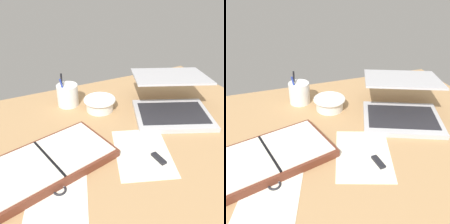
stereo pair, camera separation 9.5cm
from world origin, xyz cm
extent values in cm
cube|color=tan|center=(0.00, 0.00, 1.00)|extent=(140.00, 100.00, 2.00)
cube|color=#B7B7BC|center=(28.07, 3.45, 2.90)|extent=(38.08, 34.49, 1.80)
cube|color=#232328|center=(28.07, 3.45, 3.92)|extent=(32.01, 26.75, 0.24)
cube|color=#B7B7BC|center=(32.25, 13.44, 15.92)|extent=(38.06, 34.43, 3.50)
cube|color=silver|center=(32.07, 13.00, 15.86)|extent=(34.81, 31.19, 2.75)
cylinder|color=silver|center=(2.72, 21.95, 4.49)|extent=(11.88, 11.88, 4.97)
torus|color=silver|center=(2.72, 21.95, 6.97)|extent=(13.98, 13.98, 1.12)
cylinder|color=white|center=(-8.50, 32.29, 6.87)|extent=(9.37, 9.37, 9.74)
cylinder|color=black|center=(-10.32, 34.10, 9.84)|extent=(1.55, 1.56, 13.73)
cylinder|color=#233899|center=(-10.47, 30.63, 9.30)|extent=(2.59, 2.92, 12.53)
cube|color=brown|center=(-25.66, -3.61, 3.39)|extent=(44.68, 32.02, 2.77)
cube|color=silver|center=(-35.13, -6.05, 4.92)|extent=(23.32, 24.63, 0.30)
cube|color=silver|center=(-16.20, -1.16, 4.92)|extent=(23.32, 24.63, 0.30)
cube|color=black|center=(-25.66, -3.61, 5.07)|extent=(5.93, 20.14, 0.30)
cube|color=#B7B7BC|center=(-20.90, -11.34, 2.60)|extent=(8.22, 7.55, 0.30)
cube|color=#B7B7BC|center=(-20.90, -11.34, 2.30)|extent=(9.85, 4.21, 0.30)
torus|color=#232328|center=(-25.56, -15.53, 2.30)|extent=(3.90, 3.90, 0.70)
torus|color=#232328|center=(-26.86, -13.27, 2.30)|extent=(3.90, 3.90, 0.70)
cube|color=silver|center=(4.57, -11.09, 2.08)|extent=(26.05, 30.95, 0.16)
cube|color=silver|center=(-27.17, -18.64, 2.08)|extent=(23.70, 28.90, 0.16)
cube|color=black|center=(7.53, -16.52, 2.50)|extent=(2.52, 6.15, 1.00)
cube|color=silver|center=(7.21, -12.94, 2.50)|extent=(1.30, 1.30, 0.60)
camera|label=1|loc=(-33.18, -66.45, 58.29)|focal=40.00mm
camera|label=2|loc=(-24.35, -70.01, 58.29)|focal=40.00mm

